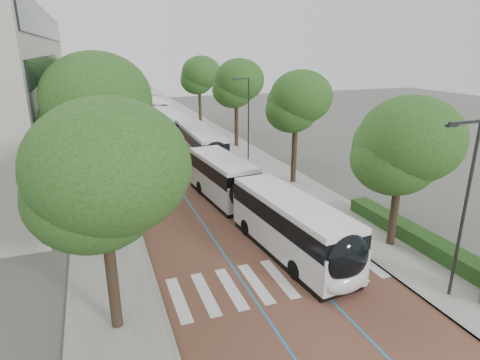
{
  "coord_description": "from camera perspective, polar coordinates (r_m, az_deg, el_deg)",
  "views": [
    {
      "loc": [
        -7.56,
        -14.42,
        10.73
      ],
      "look_at": [
        1.24,
        9.37,
        2.4
      ],
      "focal_mm": 30.0,
      "sensor_mm": 36.0,
      "label": 1
    }
  ],
  "objects": [
    {
      "name": "lane_line_right",
      "position": [
        56.21,
        -10.63,
        6.89
      ],
      "size": [
        0.12,
        126.0,
        0.01
      ],
      "primitive_type": "cube",
      "color": "teal",
      "rests_on": "road"
    },
    {
      "name": "sidewalk_right",
      "position": [
        57.46,
        -4.79,
        7.42
      ],
      "size": [
        4.0,
        140.0,
        0.12
      ],
      "primitive_type": "cube",
      "color": "gray",
      "rests_on": "ground"
    },
    {
      "name": "bus_queued_0",
      "position": [
        40.05,
        -5.59,
        4.96
      ],
      "size": [
        2.73,
        12.44,
        3.2
      ],
      "rotation": [
        0.0,
        0.0,
        -0.02
      ],
      "color": "silver",
      "rests_on": "ground"
    },
    {
      "name": "trees_right",
      "position": [
        40.92,
        1.74,
        12.16
      ],
      "size": [
        5.66,
        47.55,
        9.22
      ],
      "color": "black",
      "rests_on": "ground"
    },
    {
      "name": "bus_queued_2",
      "position": [
        64.62,
        -11.74,
        9.71
      ],
      "size": [
        3.05,
        12.49,
        3.2
      ],
      "rotation": [
        0.0,
        0.0,
        0.04
      ],
      "color": "silver",
      "rests_on": "ground"
    },
    {
      "name": "kerb_left",
      "position": [
        55.49,
        -18.0,
        6.21
      ],
      "size": [
        0.2,
        140.0,
        0.14
      ],
      "primitive_type": "cube",
      "color": "gray",
      "rests_on": "ground"
    },
    {
      "name": "trees_left",
      "position": [
        38.22,
        -20.57,
        11.68
      ],
      "size": [
        6.03,
        60.53,
        10.07
      ],
      "color": "black",
      "rests_on": "ground"
    },
    {
      "name": "hedge",
      "position": [
        24.28,
        26.26,
        -8.71
      ],
      "size": [
        1.2,
        14.0,
        0.8
      ],
      "primitive_type": "cube",
      "color": "#1A3E15",
      "rests_on": "sidewalk_right"
    },
    {
      "name": "ground",
      "position": [
        19.5,
        6.37,
        -15.33
      ],
      "size": [
        160.0,
        160.0,
        0.0
      ],
      "primitive_type": "plane",
      "color": "#51544C",
      "rests_on": "ground"
    },
    {
      "name": "lamp_post_left",
      "position": [
        23.42,
        -15.89,
        1.07
      ],
      "size": [
        0.14,
        0.14,
        8.0
      ],
      "primitive_type": "cylinder",
      "color": "#28282A",
      "rests_on": "sidewalk_left"
    },
    {
      "name": "sidewalk_left",
      "position": [
        55.45,
        -19.96,
        6.0
      ],
      "size": [
        4.0,
        140.0,
        0.12
      ],
      "primitive_type": "cube",
      "color": "gray",
      "rests_on": "ground"
    },
    {
      "name": "lane_line_left",
      "position": [
        55.78,
        -13.89,
        6.59
      ],
      "size": [
        0.12,
        126.0,
        0.01
      ],
      "primitive_type": "cube",
      "color": "teal",
      "rests_on": "road"
    },
    {
      "name": "kerb_right",
      "position": [
        56.99,
        -6.65,
        7.27
      ],
      "size": [
        0.2,
        140.0,
        0.14
      ],
      "primitive_type": "cube",
      "color": "gray",
      "rests_on": "ground"
    },
    {
      "name": "zebra_crossing",
      "position": [
        20.31,
        5.6,
        -13.72
      ],
      "size": [
        10.55,
        3.6,
        0.01
      ],
      "color": "silver",
      "rests_on": "ground"
    },
    {
      "name": "bus_queued_1",
      "position": [
        51.31,
        -9.5,
        7.72
      ],
      "size": [
        2.89,
        12.47,
        3.2
      ],
      "rotation": [
        0.0,
        0.0,
        0.03
      ],
      "color": "silver",
      "rests_on": "ground"
    },
    {
      "name": "lead_bus",
      "position": [
        24.9,
        2.52,
        -3.27
      ],
      "size": [
        4.13,
        18.54,
        3.2
      ],
      "rotation": [
        0.0,
        0.0,
        0.09
      ],
      "color": "black",
      "rests_on": "ground"
    },
    {
      "name": "streetlight_far",
      "position": [
        39.53,
        0.97,
        9.58
      ],
      "size": [
        1.82,
        0.2,
        8.0
      ],
      "color": "#28282A",
      "rests_on": "sidewalk_right"
    },
    {
      "name": "streetlight_near",
      "position": [
        19.14,
        29.21,
        -2.21
      ],
      "size": [
        1.82,
        0.2,
        8.0
      ],
      "color": "#28282A",
      "rests_on": "sidewalk_right"
    },
    {
      "name": "bus_queued_3",
      "position": [
        77.9,
        -13.19,
        11.01
      ],
      "size": [
        2.71,
        12.43,
        3.2
      ],
      "rotation": [
        0.0,
        0.0,
        -0.01
      ],
      "color": "silver",
      "rests_on": "ground"
    },
    {
      "name": "road",
      "position": [
        55.98,
        -12.25,
        6.73
      ],
      "size": [
        11.0,
        140.0,
        0.02
      ],
      "primitive_type": "cube",
      "color": "brown",
      "rests_on": "ground"
    }
  ]
}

